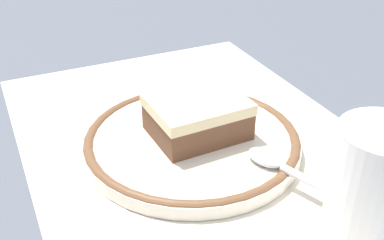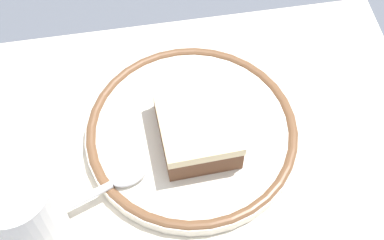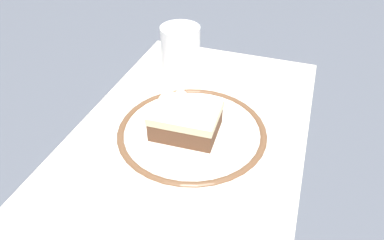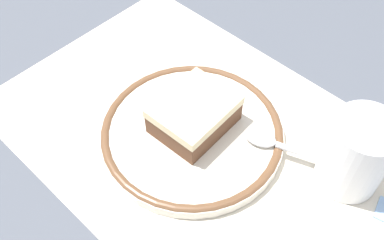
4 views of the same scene
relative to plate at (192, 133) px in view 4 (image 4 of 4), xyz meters
name	(u,v)px [view 4 (image 4 of 4)]	position (x,y,z in m)	size (l,w,h in m)	color
ground_plane	(208,143)	(-0.02, -0.01, -0.01)	(2.40, 2.40, 0.00)	#4C515B
placemat	(208,142)	(-0.02, -0.01, -0.01)	(0.54, 0.35, 0.00)	beige
plate	(192,133)	(0.00, 0.00, 0.00)	(0.22, 0.22, 0.02)	silver
cake_slice	(197,112)	(0.00, -0.01, 0.03)	(0.08, 0.10, 0.04)	brown
spoon	(281,145)	(-0.09, -0.05, 0.01)	(0.13, 0.06, 0.01)	silver
cup	(355,157)	(-0.17, -0.08, 0.03)	(0.07, 0.07, 0.10)	white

